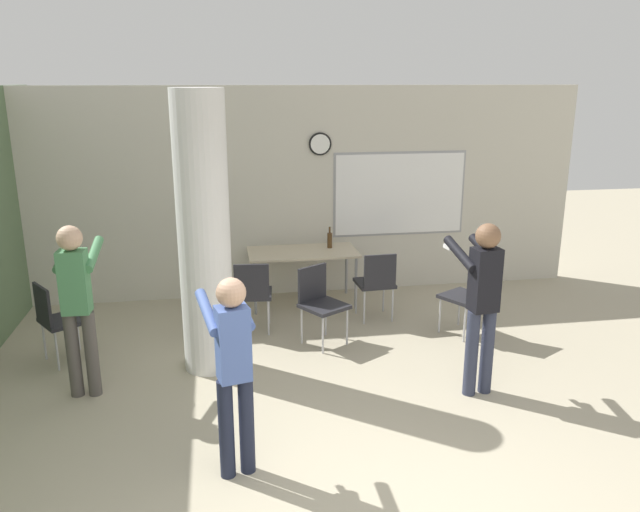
{
  "coord_description": "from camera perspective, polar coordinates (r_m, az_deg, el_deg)",
  "views": [
    {
      "loc": [
        -0.99,
        -3.2,
        2.87
      ],
      "look_at": [
        -0.06,
        2.35,
        1.27
      ],
      "focal_mm": 35.0,
      "sensor_mm": 36.0,
      "label": 1
    }
  ],
  "objects": [
    {
      "name": "person_playing_side",
      "position": [
        5.89,
        14.59,
        -3.5
      ],
      "size": [
        0.42,
        0.63,
        1.65
      ],
      "color": "#2D3347",
      "rests_on": "ground_plane"
    },
    {
      "name": "chair_table_front",
      "position": [
        6.95,
        0.0,
        -4.0
      ],
      "size": [
        0.61,
        0.61,
        0.87
      ],
      "color": "#232328",
      "rests_on": "ground_plane"
    },
    {
      "name": "folding_table",
      "position": [
        8.11,
        -1.6,
        0.1
      ],
      "size": [
        1.41,
        0.72,
        0.72
      ],
      "color": "beige",
      "rests_on": "ground_plane"
    },
    {
      "name": "wall_back",
      "position": [
        8.45,
        -2.44,
        5.82
      ],
      "size": [
        8.0,
        0.15,
        2.8
      ],
      "color": "beige",
      "rests_on": "ground_plane"
    },
    {
      "name": "person_playing_front",
      "position": [
        4.6,
        -7.97,
        -9.51
      ],
      "size": [
        0.44,
        0.61,
        1.55
      ],
      "color": "#1E2338",
      "rests_on": "ground_plane"
    },
    {
      "name": "person_watching_back",
      "position": [
        6.08,
        -21.33,
        -3.55
      ],
      "size": [
        0.38,
        0.62,
        1.64
      ],
      "color": "#514C47",
      "rests_on": "ground_plane"
    },
    {
      "name": "chair_by_left_wall",
      "position": [
        7.01,
        -22.86,
        -5.12
      ],
      "size": [
        0.61,
        0.61,
        0.87
      ],
      "color": "#232328",
      "rests_on": "ground_plane"
    },
    {
      "name": "bottle_on_table",
      "position": [
        8.23,
        0.89,
        1.49
      ],
      "size": [
        0.06,
        0.06,
        0.29
      ],
      "color": "#4C3319",
      "rests_on": "folding_table"
    },
    {
      "name": "chair_mid_room",
      "position": [
        7.34,
        13.43,
        -3.36
      ],
      "size": [
        0.6,
        0.6,
        0.87
      ],
      "color": "#232328",
      "rests_on": "ground_plane"
    },
    {
      "name": "chair_table_right",
      "position": [
        7.63,
        5.18,
        -2.22
      ],
      "size": [
        0.46,
        0.46,
        0.87
      ],
      "color": "#232328",
      "rests_on": "ground_plane"
    },
    {
      "name": "support_pillar",
      "position": [
        6.21,
        -10.57,
        1.88
      ],
      "size": [
        0.51,
        0.51,
        2.8
      ],
      "color": "white",
      "rests_on": "ground_plane"
    },
    {
      "name": "chair_table_left",
      "position": [
        7.27,
        -6.2,
        -3.19
      ],
      "size": [
        0.48,
        0.48,
        0.87
      ],
      "color": "#232328",
      "rests_on": "ground_plane"
    }
  ]
}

